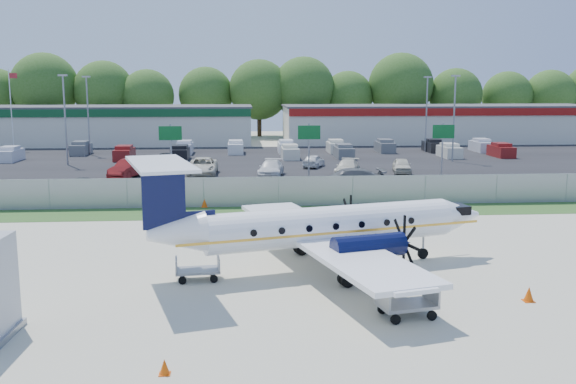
{
  "coord_description": "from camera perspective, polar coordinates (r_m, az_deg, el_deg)",
  "views": [
    {
      "loc": [
        -2.64,
        -28.22,
        8.03
      ],
      "look_at": [
        0.0,
        6.0,
        2.3
      ],
      "focal_mm": 40.0,
      "sensor_mm": 36.0,
      "label": 1
    }
  ],
  "objects": [
    {
      "name": "ground",
      "position": [
        29.46,
        0.9,
        -6.34
      ],
      "size": [
        170.0,
        170.0,
        0.0
      ],
      "primitive_type": "plane",
      "color": "beige",
      "rests_on": "ground"
    },
    {
      "name": "building_east",
      "position": [
        94.79,
        13.25,
        5.96
      ],
      "size": [
        44.4,
        12.4,
        5.24
      ],
      "color": "silver",
      "rests_on": "ground"
    },
    {
      "name": "road_car_mid",
      "position": [
        49.71,
        5.19,
        0.14
      ],
      "size": [
        5.88,
        2.43,
        1.7
      ],
      "primitive_type": "imported",
      "rotation": [
        0.0,
        0.0,
        -1.58
      ],
      "color": "#595B5E",
      "rests_on": "ground"
    },
    {
      "name": "parking_lot",
      "position": [
        68.74,
        -2.19,
        2.77
      ],
      "size": [
        170.0,
        32.0,
        0.02
      ],
      "primitive_type": "cube",
      "color": "black",
      "rests_on": "ground"
    },
    {
      "name": "cone_port_wing",
      "position": [
        18.96,
        -10.92,
        -15.03
      ],
      "size": [
        0.32,
        0.32,
        0.46
      ],
      "color": "#DE4D07",
      "rests_on": "ground"
    },
    {
      "name": "grass_verge",
      "position": [
        41.1,
        -0.64,
        -1.78
      ],
      "size": [
        170.0,
        4.0,
        0.02
      ],
      "primitive_type": "cube",
      "color": "#2D561E",
      "rests_on": "ground"
    },
    {
      "name": "aircraft",
      "position": [
        28.13,
        3.17,
        -3.04
      ],
      "size": [
        16.46,
        16.09,
        5.03
      ],
      "color": "white",
      "rests_on": "ground"
    },
    {
      "name": "flagpole_east",
      "position": [
        87.93,
        -23.37,
        7.15
      ],
      "size": [
        1.06,
        0.12,
        10.0
      ],
      "color": "white",
      "rests_on": "ground"
    },
    {
      "name": "parked_car_d",
      "position": [
        58.32,
        5.28,
        1.52
      ],
      "size": [
        3.22,
        5.05,
        1.36
      ],
      "primitive_type": "imported",
      "rotation": [
        0.0,
        0.0,
        -0.3
      ],
      "color": "beige",
      "rests_on": "ground"
    },
    {
      "name": "baggage_cart_near",
      "position": [
        27.13,
        -8.03,
        -6.85
      ],
      "size": [
        1.92,
        1.26,
        0.96
      ],
      "color": "gray",
      "rests_on": "ground"
    },
    {
      "name": "access_road",
      "position": [
        47.97,
        -1.2,
        -0.15
      ],
      "size": [
        170.0,
        8.0,
        0.02
      ],
      "primitive_type": "cube",
      "color": "black",
      "rests_on": "ground"
    },
    {
      "name": "parked_car_a",
      "position": [
        58.26,
        -13.93,
        1.27
      ],
      "size": [
        3.21,
        5.06,
        1.57
      ],
      "primitive_type": "imported",
      "rotation": [
        0.0,
        0.0,
        -0.35
      ],
      "color": "maroon",
      "rests_on": "ground"
    },
    {
      "name": "building_west",
      "position": [
        92.85,
        -17.8,
        5.69
      ],
      "size": [
        46.4,
        12.4,
        5.24
      ],
      "color": "silver",
      "rests_on": "ground"
    },
    {
      "name": "cone_starboard_wing",
      "position": [
        42.99,
        -7.44,
        -0.97
      ],
      "size": [
        0.44,
        0.44,
        0.62
      ],
      "color": "#DE4D07",
      "rests_on": "ground"
    },
    {
      "name": "light_pole_se",
      "position": [
        79.56,
        12.22,
        7.25
      ],
      "size": [
        0.9,
        0.35,
        9.09
      ],
      "color": "gray",
      "rests_on": "ground"
    },
    {
      "name": "light_pole_sw",
      "position": [
        78.22,
        -17.37,
        7.0
      ],
      "size": [
        0.9,
        0.35,
        9.09
      ],
      "color": "gray",
      "rests_on": "ground"
    },
    {
      "name": "sign_right",
      "position": [
        53.95,
        13.61,
        4.51
      ],
      "size": [
        1.8,
        0.26,
        5.0
      ],
      "color": "gray",
      "rests_on": "ground"
    },
    {
      "name": "light_pole_ne",
      "position": [
        70.04,
        14.56,
        6.89
      ],
      "size": [
        0.9,
        0.35,
        9.09
      ],
      "color": "gray",
      "rests_on": "ground"
    },
    {
      "name": "parked_car_c",
      "position": [
        57.23,
        -1.52,
        1.41
      ],
      "size": [
        2.78,
        5.14,
        1.41
      ],
      "primitive_type": "imported",
      "rotation": [
        0.0,
        0.0,
        -0.17
      ],
      "color": "silver",
      "rests_on": "ground"
    },
    {
      "name": "parked_car_b",
      "position": [
        58.59,
        -7.59,
        1.52
      ],
      "size": [
        2.7,
        5.65,
        1.56
      ],
      "primitive_type": "imported",
      "rotation": [
        0.0,
        0.0,
        -0.02
      ],
      "color": "beige",
      "rests_on": "ground"
    },
    {
      "name": "sign_mid",
      "position": [
        51.63,
        1.88,
        4.56
      ],
      "size": [
        1.8,
        0.26,
        5.0
      ],
      "color": "gray",
      "rests_on": "ground"
    },
    {
      "name": "baggage_cart_far",
      "position": [
        23.1,
        10.53,
        -9.76
      ],
      "size": [
        2.16,
        1.55,
        1.03
      ],
      "color": "gray",
      "rests_on": "ground"
    },
    {
      "name": "parked_car_f",
      "position": [
        64.07,
        -10.71,
        2.11
      ],
      "size": [
        2.17,
        4.85,
        1.62
      ],
      "primitive_type": "imported",
      "rotation": [
        0.0,
        0.0,
        3.09
      ],
      "color": "black",
      "rests_on": "ground"
    },
    {
      "name": "perimeter_fence",
      "position": [
        42.88,
        -0.82,
        0.04
      ],
      "size": [
        120.0,
        0.06,
        1.99
      ],
      "color": "gray",
      "rests_on": "ground"
    },
    {
      "name": "tree_line",
      "position": [
        102.57,
        -2.94,
        4.97
      ],
      "size": [
        112.0,
        6.0,
        14.0
      ],
      "primitive_type": null,
      "color": "#2E5619",
      "rests_on": "ground"
    },
    {
      "name": "sign_left",
      "position": [
        51.6,
        -10.39,
        4.41
      ],
      "size": [
        1.8,
        0.26,
        5.0
      ],
      "color": "gray",
      "rests_on": "ground"
    },
    {
      "name": "cone_nose",
      "position": [
        25.99,
        20.62,
        -8.51
      ],
      "size": [
        0.4,
        0.4,
        0.57
      ],
      "color": "#DE4D07",
      "rests_on": "ground"
    },
    {
      "name": "road_car_west",
      "position": [
        47.35,
        -17.64,
        -0.74
      ],
      "size": [
        4.88,
        3.29,
        1.52
      ],
      "primitive_type": "imported",
      "rotation": [
        0.0,
        0.0,
        1.17
      ],
      "color": "black",
      "rests_on": "ground"
    },
    {
      "name": "parked_car_g",
      "position": [
        63.57,
        2.29,
        2.21
      ],
      "size": [
        2.84,
        4.06,
        1.28
      ],
      "primitive_type": "imported",
      "rotation": [
        0.0,
        0.0,
        2.75
      ],
      "color": "silver",
      "rests_on": "ground"
    },
    {
      "name": "light_pole_nw",
      "position": [
        68.51,
        -19.22,
        6.61
      ],
      "size": [
        0.9,
        0.35,
        9.09
      ],
      "color": "gray",
      "rests_on": "ground"
    },
    {
      "name": "parked_car_e",
      "position": [
        60.41,
        10.05,
        1.69
      ],
      "size": [
        2.25,
        4.15,
        1.34
      ],
      "primitive_type": "imported",
      "rotation": [
        0.0,
        0.0,
        -0.18
      ],
      "color": "beige",
      "rests_on": "ground"
    },
    {
      "name": "far_parking_rows",
      "position": [
        73.7,
        -2.34,
        3.21
      ],
      "size": [
        56.0,
        10.0,
        1.6
      ],
      "primitive_type": null,
      "color": "gray",
      "rests_on": "ground"
    }
  ]
}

